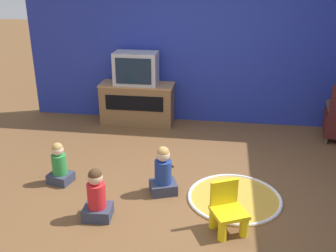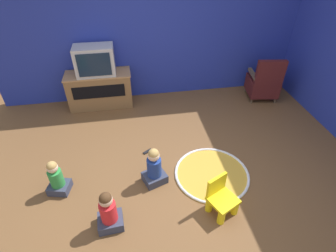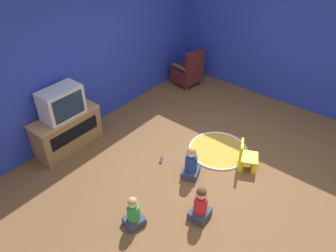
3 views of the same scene
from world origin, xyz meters
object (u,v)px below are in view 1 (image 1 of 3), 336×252
yellow_kid_chair (228,213)px  child_watching_center (97,197)px  child_watching_left (59,165)px  tv_cabinet (137,103)px  television (136,68)px  child_watching_right (163,173)px  remote_control (168,167)px

yellow_kid_chair → child_watching_center: size_ratio=0.87×
child_watching_left → tv_cabinet: bearing=90.1°
television → child_watching_center: (0.17, -2.65, -0.68)m
yellow_kid_chair → child_watching_right: (-0.73, 0.59, 0.06)m
television → child_watching_center: television is taller
child_watching_right → remote_control: bearing=73.3°
tv_cabinet → child_watching_left: tv_cabinet is taller
child_watching_right → child_watching_left: bearing=157.7°
child_watching_left → television: bearing=90.0°
yellow_kid_chair → remote_control: (-0.76, 1.18, -0.18)m
television → tv_cabinet: bearing=90.0°
yellow_kid_chair → television: bearing=93.6°
television → remote_control: 1.89m
television → child_watching_center: size_ratio=1.21×
child_watching_right → child_watching_center: bearing=-155.4°
yellow_kid_chair → child_watching_left: bearing=136.5°
television → child_watching_right: size_ratio=1.18×
yellow_kid_chair → child_watching_right: bearing=115.3°
child_watching_center → child_watching_left: bearing=132.8°
tv_cabinet → yellow_kid_chair: bearing=-61.0°
yellow_kid_chair → child_watching_right: child_watching_right is taller
child_watching_right → remote_control: (-0.03, 0.59, -0.24)m
tv_cabinet → child_watching_left: 2.11m
television → yellow_kid_chair: bearing=-60.8°
yellow_kid_chair → remote_control: bearing=97.2°
television → child_watching_center: 2.74m
child_watching_right → remote_control: child_watching_right is taller
tv_cabinet → child_watching_center: 2.68m
tv_cabinet → child_watching_center: bearing=-86.3°
tv_cabinet → child_watching_left: size_ratio=2.30×
television → child_watching_right: bearing=-69.9°
child_watching_left → remote_control: size_ratio=3.39×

